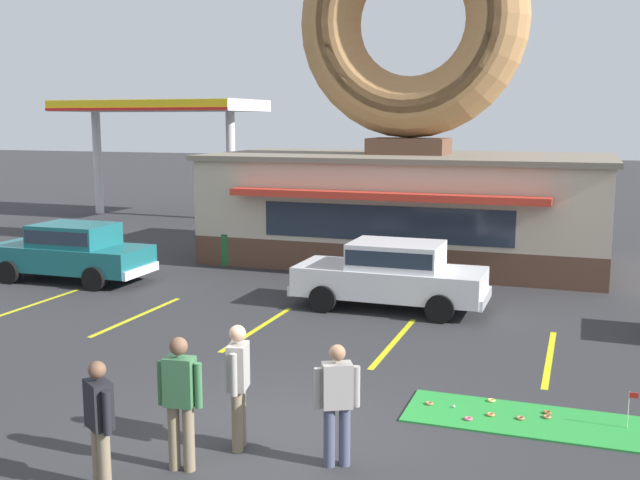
{
  "coord_description": "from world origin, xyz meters",
  "views": [
    {
      "loc": [
        4.04,
        -9.22,
        4.43
      ],
      "look_at": [
        -1.0,
        5.0,
        2.0
      ],
      "focal_mm": 42.0,
      "sensor_mm": 36.0,
      "label": 1
    }
  ],
  "objects_px": {
    "pedestrian_leather_jacket_man": "(180,397)",
    "pedestrian_clipboard_woman": "(238,380)",
    "golf_ball": "(454,406)",
    "pedestrian_hooded_kid": "(99,419)",
    "car_teal": "(72,250)",
    "trash_bin": "(228,249)",
    "car_white": "(392,272)",
    "putting_flag_pin": "(632,401)",
    "pedestrian_blue_sweater_man": "(337,400)"
  },
  "relations": [
    {
      "from": "pedestrian_blue_sweater_man",
      "to": "pedestrian_hooded_kid",
      "type": "xyz_separation_m",
      "value": [
        -2.48,
        -1.55,
        -0.01
      ]
    },
    {
      "from": "pedestrian_leather_jacket_man",
      "to": "pedestrian_clipboard_woman",
      "type": "xyz_separation_m",
      "value": [
        0.42,
        0.82,
        -0.01
      ]
    },
    {
      "from": "pedestrian_blue_sweater_man",
      "to": "trash_bin",
      "type": "distance_m",
      "value": 13.97
    },
    {
      "from": "pedestrian_blue_sweater_man",
      "to": "trash_bin",
      "type": "height_order",
      "value": "pedestrian_blue_sweater_man"
    },
    {
      "from": "golf_ball",
      "to": "pedestrian_hooded_kid",
      "type": "relative_size",
      "value": 0.03
    },
    {
      "from": "golf_ball",
      "to": "pedestrian_hooded_kid",
      "type": "height_order",
      "value": "pedestrian_hooded_kid"
    },
    {
      "from": "putting_flag_pin",
      "to": "car_white",
      "type": "relative_size",
      "value": 0.12
    },
    {
      "from": "car_white",
      "to": "pedestrian_leather_jacket_man",
      "type": "height_order",
      "value": "pedestrian_leather_jacket_man"
    },
    {
      "from": "putting_flag_pin",
      "to": "trash_bin",
      "type": "bearing_deg",
      "value": 139.82
    },
    {
      "from": "pedestrian_blue_sweater_man",
      "to": "pedestrian_leather_jacket_man",
      "type": "xyz_separation_m",
      "value": [
        -1.83,
        -0.77,
        0.08
      ]
    },
    {
      "from": "golf_ball",
      "to": "pedestrian_leather_jacket_man",
      "type": "distance_m",
      "value": 4.43
    },
    {
      "from": "golf_ball",
      "to": "pedestrian_hooded_kid",
      "type": "bearing_deg",
      "value": -132.25
    },
    {
      "from": "golf_ball",
      "to": "pedestrian_blue_sweater_man",
      "type": "height_order",
      "value": "pedestrian_blue_sweater_man"
    },
    {
      "from": "pedestrian_hooded_kid",
      "to": "car_teal",
      "type": "bearing_deg",
      "value": 129.1
    },
    {
      "from": "putting_flag_pin",
      "to": "pedestrian_clipboard_woman",
      "type": "bearing_deg",
      "value": -154.39
    },
    {
      "from": "putting_flag_pin",
      "to": "trash_bin",
      "type": "xyz_separation_m",
      "value": [
        -11.07,
        9.35,
        0.06
      ]
    },
    {
      "from": "putting_flag_pin",
      "to": "car_teal",
      "type": "distance_m",
      "value": 15.23
    },
    {
      "from": "car_white",
      "to": "trash_bin",
      "type": "xyz_separation_m",
      "value": [
        -6.1,
        3.64,
        -0.37
      ]
    },
    {
      "from": "pedestrian_leather_jacket_man",
      "to": "car_white",
      "type": "bearing_deg",
      "value": 86.79
    },
    {
      "from": "pedestrian_leather_jacket_man",
      "to": "golf_ball",
      "type": "bearing_deg",
      "value": 47.22
    },
    {
      "from": "pedestrian_clipboard_woman",
      "to": "trash_bin",
      "type": "bearing_deg",
      "value": 117.06
    },
    {
      "from": "pedestrian_leather_jacket_man",
      "to": "pedestrian_hooded_kid",
      "type": "bearing_deg",
      "value": -129.97
    },
    {
      "from": "pedestrian_leather_jacket_man",
      "to": "pedestrian_clipboard_woman",
      "type": "relative_size",
      "value": 1.01
    },
    {
      "from": "pedestrian_blue_sweater_man",
      "to": "trash_bin",
      "type": "relative_size",
      "value": 1.67
    },
    {
      "from": "pedestrian_hooded_kid",
      "to": "pedestrian_clipboard_woman",
      "type": "distance_m",
      "value": 1.92
    },
    {
      "from": "car_white",
      "to": "pedestrian_clipboard_woman",
      "type": "bearing_deg",
      "value": -90.61
    },
    {
      "from": "golf_ball",
      "to": "pedestrian_blue_sweater_man",
      "type": "distance_m",
      "value": 2.79
    },
    {
      "from": "pedestrian_hooded_kid",
      "to": "pedestrian_leather_jacket_man",
      "type": "bearing_deg",
      "value": 50.03
    },
    {
      "from": "car_teal",
      "to": "pedestrian_clipboard_woman",
      "type": "distance_m",
      "value": 12.2
    },
    {
      "from": "pedestrian_blue_sweater_man",
      "to": "pedestrian_hooded_kid",
      "type": "relative_size",
      "value": 1.01
    },
    {
      "from": "pedestrian_blue_sweater_man",
      "to": "pedestrian_hooded_kid",
      "type": "height_order",
      "value": "pedestrian_blue_sweater_man"
    },
    {
      "from": "car_white",
      "to": "pedestrian_hooded_kid",
      "type": "distance_m",
      "value": 9.8
    },
    {
      "from": "putting_flag_pin",
      "to": "car_teal",
      "type": "bearing_deg",
      "value": 157.69
    },
    {
      "from": "golf_ball",
      "to": "trash_bin",
      "type": "bearing_deg",
      "value": 132.23
    },
    {
      "from": "pedestrian_hooded_kid",
      "to": "trash_bin",
      "type": "distance_m",
      "value": 14.26
    },
    {
      "from": "car_white",
      "to": "pedestrian_hooded_kid",
      "type": "relative_size",
      "value": 2.83
    },
    {
      "from": "trash_bin",
      "to": "pedestrian_leather_jacket_man",
      "type": "bearing_deg",
      "value": -66.04
    },
    {
      "from": "pedestrian_hooded_kid",
      "to": "pedestrian_blue_sweater_man",
      "type": "bearing_deg",
      "value": 31.92
    },
    {
      "from": "pedestrian_blue_sweater_man",
      "to": "pedestrian_clipboard_woman",
      "type": "relative_size",
      "value": 0.94
    },
    {
      "from": "pedestrian_clipboard_woman",
      "to": "golf_ball",
      "type": "bearing_deg",
      "value": 43.06
    },
    {
      "from": "golf_ball",
      "to": "car_teal",
      "type": "xyz_separation_m",
      "value": [
        -11.56,
        5.84,
        0.82
      ]
    },
    {
      "from": "putting_flag_pin",
      "to": "pedestrian_clipboard_woman",
      "type": "height_order",
      "value": "pedestrian_clipboard_woman"
    },
    {
      "from": "golf_ball",
      "to": "putting_flag_pin",
      "type": "xyz_separation_m",
      "value": [
        2.53,
        0.06,
        0.39
      ]
    },
    {
      "from": "pedestrian_leather_jacket_man",
      "to": "pedestrian_clipboard_woman",
      "type": "height_order",
      "value": "pedestrian_leather_jacket_man"
    },
    {
      "from": "pedestrian_blue_sweater_man",
      "to": "pedestrian_leather_jacket_man",
      "type": "distance_m",
      "value": 1.99
    },
    {
      "from": "car_white",
      "to": "car_teal",
      "type": "distance_m",
      "value": 9.11
    },
    {
      "from": "pedestrian_leather_jacket_man",
      "to": "trash_bin",
      "type": "distance_m",
      "value": 13.79
    },
    {
      "from": "putting_flag_pin",
      "to": "pedestrian_hooded_kid",
      "type": "bearing_deg",
      "value": -146.72
    },
    {
      "from": "car_teal",
      "to": "golf_ball",
      "type": "bearing_deg",
      "value": -26.81
    },
    {
      "from": "putting_flag_pin",
      "to": "trash_bin",
      "type": "distance_m",
      "value": 14.49
    }
  ]
}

